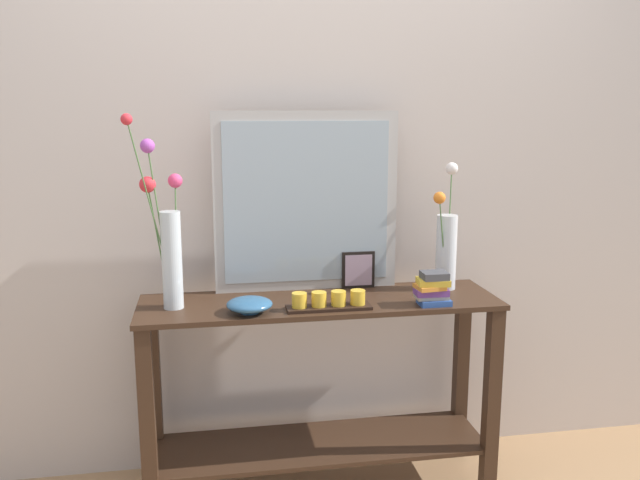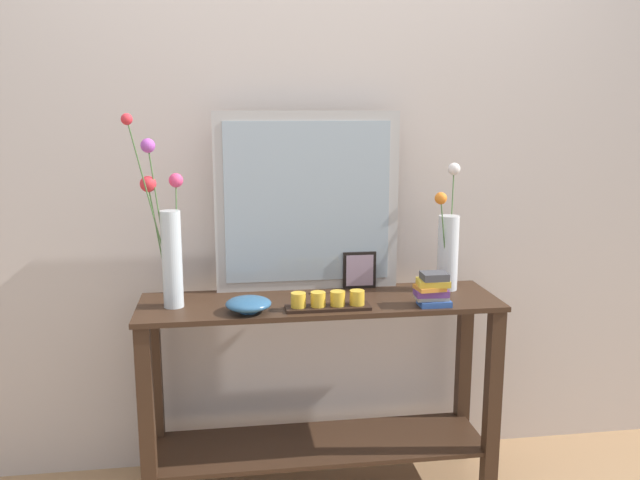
# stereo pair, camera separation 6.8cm
# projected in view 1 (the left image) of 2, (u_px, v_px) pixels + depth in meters

# --- Properties ---
(wall_back) EXTENTS (6.40, 0.08, 2.70)m
(wall_back) POSITION_uv_depth(u_px,v_px,m) (307.00, 156.00, 2.79)
(wall_back) COLOR beige
(wall_back) RESTS_ON ground
(console_table) EXTENTS (1.40, 0.40, 0.81)m
(console_table) POSITION_uv_depth(u_px,v_px,m) (320.00, 377.00, 2.65)
(console_table) COLOR #382316
(console_table) RESTS_ON ground
(mirror_leaning) EXTENTS (0.75, 0.03, 0.73)m
(mirror_leaning) POSITION_uv_depth(u_px,v_px,m) (306.00, 202.00, 2.67)
(mirror_leaning) COLOR #B7B2AD
(mirror_leaning) RESTS_ON console_table
(tall_vase_left) EXTENTS (0.20, 0.18, 0.72)m
(tall_vase_left) POSITION_uv_depth(u_px,v_px,m) (168.00, 240.00, 2.43)
(tall_vase_left) COLOR silver
(tall_vase_left) RESTS_ON console_table
(vase_right) EXTENTS (0.14, 0.17, 0.52)m
(vase_right) POSITION_uv_depth(u_px,v_px,m) (446.00, 245.00, 2.72)
(vase_right) COLOR silver
(vase_right) RESTS_ON console_table
(candle_tray) EXTENTS (0.32, 0.09, 0.07)m
(candle_tray) POSITION_uv_depth(u_px,v_px,m) (329.00, 302.00, 2.46)
(candle_tray) COLOR black
(candle_tray) RESTS_ON console_table
(picture_frame_small) EXTENTS (0.14, 0.01, 0.15)m
(picture_frame_small) POSITION_uv_depth(u_px,v_px,m) (358.00, 270.00, 2.74)
(picture_frame_small) COLOR black
(picture_frame_small) RESTS_ON console_table
(decorative_bowl) EXTENTS (0.17, 0.17, 0.06)m
(decorative_bowl) POSITION_uv_depth(u_px,v_px,m) (249.00, 304.00, 2.42)
(decorative_bowl) COLOR #2D5B84
(decorative_bowl) RESTS_ON console_table
(book_stack) EXTENTS (0.13, 0.10, 0.13)m
(book_stack) POSITION_uv_depth(u_px,v_px,m) (433.00, 289.00, 2.51)
(book_stack) COLOR #2D519E
(book_stack) RESTS_ON console_table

